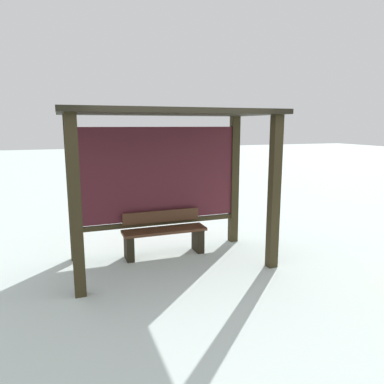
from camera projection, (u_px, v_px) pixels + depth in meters
ground_plane at (171, 263)px, 5.85m from camera, size 60.00×60.00×0.00m
bus_shelter at (165, 154)px, 5.77m from camera, size 3.20×1.68×2.42m
bench_left_inside at (164, 234)px, 6.16m from camera, size 1.42×0.39×0.74m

